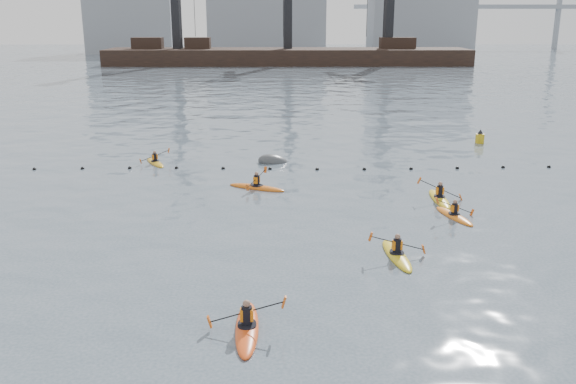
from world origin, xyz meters
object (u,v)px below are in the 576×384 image
kayaker_1 (397,254)px  kayaker_5 (155,162)px  kayaker_2 (257,187)px  kayaker_3 (439,198)px  mooring_buoy (273,162)px  kayaker_4 (454,215)px  nav_buoy (480,138)px  kayaker_0 (247,327)px

kayaker_1 → kayaker_5: kayaker_1 is taller
kayaker_2 → kayaker_5: 9.32m
kayaker_3 → mooring_buoy: 12.54m
kayaker_4 → kayaker_5: kayaker_4 is taller
kayaker_1 → kayaker_2: size_ratio=1.03×
kayaker_4 → mooring_buoy: bearing=-69.3°
kayaker_4 → mooring_buoy: (-8.95, 11.66, -0.10)m
nav_buoy → kayaker_3: bearing=-114.6°
kayaker_0 → nav_buoy: bearing=58.9°
kayaker_0 → kayaker_4: bearing=47.6°
kayaker_0 → kayaker_1: (5.75, 5.94, -0.00)m
kayaker_1 → nav_buoy: 25.22m
kayaker_5 → nav_buoy: (23.63, 6.48, 0.28)m
kayaker_5 → kayaker_3: bearing=-55.4°
kayaker_5 → mooring_buoy: kayaker_5 is taller
kayaker_5 → mooring_buoy: size_ratio=1.43×
kayaker_0 → kayaker_5: (-7.31, 22.37, -0.02)m
nav_buoy → kayaker_5: bearing=-164.7°
kayaker_3 → kayaker_0: bearing=-124.6°
nav_buoy → kayaker_1: bearing=-114.8°
kayaker_0 → kayaker_2: size_ratio=1.06×
kayaker_3 → nav_buoy: kayaker_3 is taller
kayaker_5 → kayaker_4: bearing=-62.7°
kayaker_2 → kayaker_1: bearing=-124.2°
kayaker_0 → kayaker_5: bearing=106.5°
kayaker_0 → mooring_buoy: bearing=87.1°
kayaker_1 → mooring_buoy: bearing=101.2°
kayaker_3 → kayaker_2: bearing=166.4°
kayaker_0 → kayaker_5: 23.53m
kayaker_2 → kayaker_5: size_ratio=1.16×
kayaker_2 → kayaker_3: kayaker_3 is taller
kayaker_1 → kayaker_4: size_ratio=1.12×
kayaker_4 → nav_buoy: size_ratio=2.61×
mooring_buoy → nav_buoy: size_ratio=1.71×
kayaker_0 → mooring_buoy: kayaker_0 is taller
kayaker_1 → kayaker_3: size_ratio=1.00×
kayaker_0 → kayaker_5: kayaker_0 is taller
kayaker_0 → kayaker_2: (-0.33, 16.19, -0.00)m
kayaker_2 → kayaker_3: bearing=-78.3°
kayaker_5 → nav_buoy: size_ratio=2.44×
kayaker_0 → kayaker_5: size_ratio=1.23×
nav_buoy → kayaker_4: bearing=-111.0°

